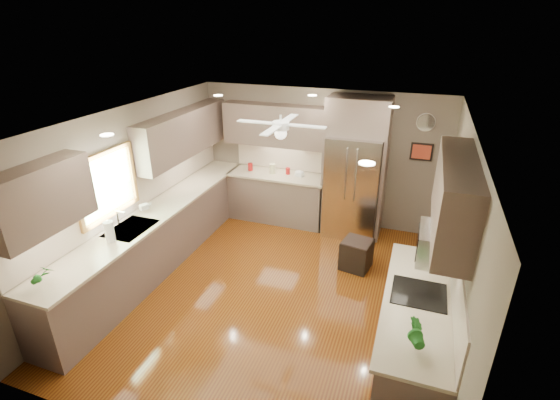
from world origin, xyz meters
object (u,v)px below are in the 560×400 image
Objects in this scene: canister_c at (272,169)px; soap_bottle at (145,206)px; bowl at (299,176)px; refrigerator at (354,171)px; potted_plant_right at (416,333)px; paper_towel at (109,232)px; stool at (356,254)px; potted_plant_left at (41,274)px; canister_a at (250,167)px; microwave at (439,245)px; canister_d at (288,171)px.

soap_bottle is at bearing -119.21° from canister_c.
refrigerator is at bearing -1.62° from bowl.
potted_plant_right is 3.89m from paper_towel.
paper_towel reaches higher than stool.
canister_c is 0.63× the size of potted_plant_left.
canister_a is 0.26× the size of microwave.
canister_d reaches higher than stool.
microwave reaches higher than stool.
bowl is (0.98, -0.00, -0.06)m from canister_a.
potted_plant_left is (0.10, -1.92, 0.06)m from soap_bottle.
canister_a is 0.46× the size of potted_plant_right.
canister_d is (0.73, 0.07, -0.02)m from canister_a.
refrigerator is at bearing 104.97° from stool.
potted_plant_right reaches higher than bowl.
microwave reaches higher than canister_c.
canister_a is 4.32m from microwave.
potted_plant_left is (-0.68, -4.10, 0.07)m from canister_a.
canister_d reaches higher than bowl.
soap_bottle is at bearing -123.91° from canister_d.
canister_c is at bearing 136.15° from microwave.
soap_bottle is 0.07× the size of refrigerator.
bowl is 0.39× the size of stool.
potted_plant_right is (3.18, -3.69, 0.08)m from canister_a.
canister_c is 0.38× the size of stool.
canister_d is 4.40m from potted_plant_left.
canister_d is 0.42× the size of potted_plant_left.
potted_plant_left is at bearing -91.12° from paper_towel.
stool is at bearing -38.57° from canister_d.
bowl is 0.08× the size of refrigerator.
potted_plant_right reaches higher than soap_bottle.
canister_a is at bearing -174.85° from canister_d.
microwave is (0.13, 0.95, 0.38)m from potted_plant_right.
potted_plant_right is at bearing -53.56° from canister_c.
canister_c reaches higher than canister_a.
soap_bottle is at bearing -161.75° from stool.
canister_a is 0.74× the size of bowl.
paper_towel is (-1.11, -3.08, 0.05)m from canister_c.
potted_plant_right is at bearing -9.20° from paper_towel.
bowl is 3.48m from paper_towel.
microwave is at bearing 18.93° from potted_plant_left.
potted_plant_right is 0.63× the size of stool.
soap_bottle reaches higher than stool.
potted_plant_left is at bearing -135.32° from stool.
stool is (1.55, -1.24, -0.76)m from canister_d.
microwave is (1.33, -2.71, 0.29)m from refrigerator.
canister_a is 1.99m from refrigerator.
stool is at bearing 44.68° from potted_plant_left.
potted_plant_right is (2.73, -3.70, 0.07)m from canister_c.
paper_towel is at bearing -82.52° from soap_bottle.
stool is at bearing -75.03° from refrigerator.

